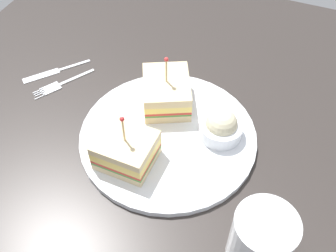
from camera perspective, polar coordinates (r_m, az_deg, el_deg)
The scene contains 8 objects.
ground_plane at distance 65.80cm, azimuth 0.00°, elevation -2.30°, with size 98.86×98.86×2.00cm, color #2D2826.
plate at distance 64.60cm, azimuth 0.00°, elevation -1.46°, with size 29.09×29.09×1.07cm, color white.
sandwich_half_front at distance 67.14cm, azimuth -0.22°, elevation 4.99°, with size 12.12×11.21×10.11cm.
sandwich_half_back at distance 59.35cm, azimuth -6.13°, elevation -3.50°, with size 7.65×8.57×9.91cm.
coleslaw_bowl at distance 63.26cm, azimuth 7.75°, elevation -0.08°, with size 7.10×7.10×5.11cm.
drink_glass at distance 52.50cm, azimuth 13.32°, elevation -16.09°, with size 7.93×7.93×9.01cm.
fork at distance 76.26cm, azimuth -15.78°, elevation 5.78°, with size 10.95×7.55×0.35cm.
knife at distance 79.36cm, azimuth -16.47°, elevation 7.61°, with size 10.80×9.51×0.35cm.
Camera 1 is at (37.70, 15.28, 50.72)cm, focal length 41.75 mm.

